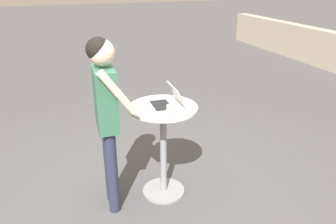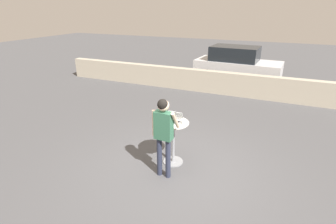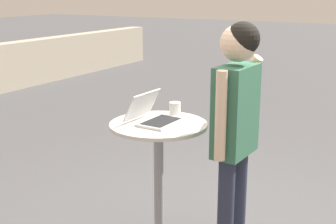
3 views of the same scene
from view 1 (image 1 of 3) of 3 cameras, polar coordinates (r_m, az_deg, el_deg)
ground_plane at (r=3.52m, az=-4.47°, el=-16.92°), size 50.00×50.00×0.00m
cafe_table at (r=3.43m, az=-0.82°, el=-4.69°), size 0.70×0.70×1.03m
laptop at (r=3.26m, az=-0.19°, el=1.82°), size 0.34×0.34×0.21m
coffee_mug at (r=3.04m, az=0.54°, el=0.27°), size 0.12×0.08×0.10m
standing_person at (r=3.09m, az=-10.79°, el=1.12°), size 0.52×0.38×1.76m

